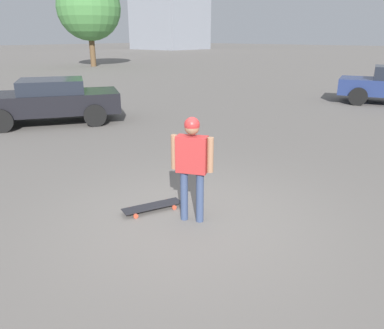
# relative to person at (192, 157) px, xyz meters

# --- Properties ---
(ground_plane) EXTENTS (220.00, 220.00, 0.00)m
(ground_plane) POSITION_rel_person_xyz_m (0.00, 0.00, -0.99)
(ground_plane) COLOR slate
(person) EXTENTS (0.58, 0.36, 1.58)m
(person) POSITION_rel_person_xyz_m (0.00, 0.00, 0.00)
(person) COLOR #38476B
(person) RESTS_ON ground_plane
(skateboard) EXTENTS (0.57, 0.97, 0.09)m
(skateboard) POSITION_rel_person_xyz_m (-0.69, -0.16, -0.92)
(skateboard) COLOR #232328
(skateboard) RESTS_ON ground_plane
(car_parked_near) EXTENTS (3.84, 4.55, 1.36)m
(car_parked_near) POSITION_rel_person_xyz_m (-7.71, 2.21, -0.26)
(car_parked_near) COLOR black
(car_parked_near) RESTS_ON ground_plane
(tree_distant) EXTENTS (5.44, 5.44, 7.61)m
(tree_distant) POSITION_rel_person_xyz_m (-25.98, 16.91, 3.88)
(tree_distant) COLOR brown
(tree_distant) RESTS_ON ground_plane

